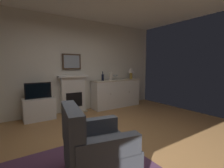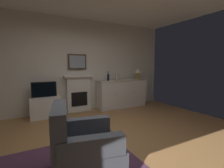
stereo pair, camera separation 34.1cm
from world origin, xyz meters
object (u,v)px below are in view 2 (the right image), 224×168
Objects in this scene: wine_glass_left at (120,76)px; armchair at (83,147)px; fireplace_unit at (79,93)px; sideboard_cabinet at (122,93)px; vase_decorative at (116,76)px; tv_set at (44,89)px; wine_bottle at (108,77)px; framed_picture at (77,62)px; table_lamp at (138,71)px; wine_glass_center at (123,76)px; tv_cabinet at (45,107)px.

armchair is (-2.15, -2.69, -0.65)m from wine_glass_left.
armchair is at bearing -105.33° from fireplace_unit.
sideboard_cabinet is 0.65m from vase_decorative.
wine_bottle is at bearing 1.25° from tv_set.
framed_picture is 1.38× the size of table_lamp.
wine_glass_center is (0.03, -0.01, 0.58)m from sideboard_cabinet.
framed_picture reaches higher than wine_glass_center.
framed_picture reaches higher than wine_bottle.
tv_cabinet is (-0.98, -0.16, -0.27)m from fireplace_unit.
sideboard_cabinet is 0.58m from wine_glass_center.
table_lamp is 1.16m from wine_bottle.
tv_cabinet is (-2.42, 0.02, -0.18)m from sideboard_cabinet.
vase_decorative is (-0.28, -0.04, 0.02)m from wine_glass_center.
sideboard_cabinet is 2.76× the size of tv_set.
wine_glass_center is at bearing 0.03° from tv_set.
fireplace_unit is at bearing 74.67° from armchair.
sideboard_cabinet is at bearing -3.79° from wine_bottle.
fireplace_unit reaches higher than wine_glass_left.
wine_glass_center is at bearing 50.03° from armchair.
tv_set is (-0.97, -0.19, 0.21)m from fireplace_unit.
framed_picture is 1.96× the size of vase_decorative.
wine_glass_center is at bearing -179.35° from table_lamp.
wine_glass_center is (-0.61, -0.01, -0.16)m from table_lamp.
fireplace_unit is 2.99m from armchair.
fireplace_unit is 3.91× the size of vase_decorative.
wine_glass_left reaches higher than tv_cabinet.
armchair is (-1.73, -2.73, -0.64)m from wine_bottle.
wine_glass_left is (1.36, -0.18, 0.49)m from fireplace_unit.
fireplace_unit is 3.79× the size of wine_bottle.
table_lamp is at bearing 43.23° from armchair.
tv_cabinet is 0.48m from tv_set.
table_lamp reaches higher than armchair.
wine_glass_left is at bearing -179.70° from table_lamp.
tv_cabinet is 0.79× the size of armchair.
framed_picture is at bearing 170.54° from wine_glass_left.
wine_glass_center is 2.56m from tv_cabinet.
wine_glass_center is (0.11, -0.00, 0.00)m from wine_glass_left.
wine_bottle is 1.93m from tv_set.
table_lamp is 3.19m from tv_cabinet.
armchair is at bearing -129.97° from wine_glass_center.
vase_decorative is at bearing -1.11° from tv_set.
tv_cabinet is (-2.33, 0.02, -0.75)m from wine_glass_left.
wine_glass_center is 0.17× the size of armchair.
armchair is (-0.79, -2.92, -1.12)m from framed_picture.
vase_decorative reaches higher than wine_glass_center.
wine_glass_center is 2.46m from tv_set.
fireplace_unit reaches higher than sideboard_cabinet.
table_lamp is (2.08, -0.18, 0.64)m from fireplace_unit.
table_lamp is at bearing 0.15° from tv_set.
wine_glass_left is at bearing -0.46° from tv_cabinet.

